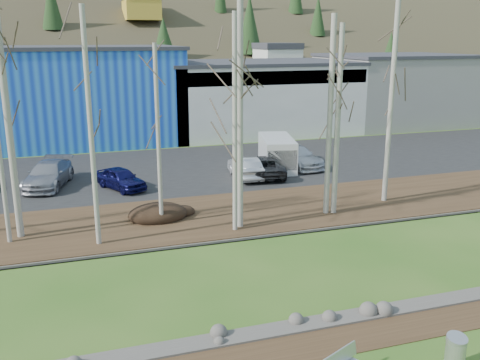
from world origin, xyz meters
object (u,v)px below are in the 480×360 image
object	(u,v)px
car_6	(296,156)
car_4	(245,167)
car_2	(48,174)
van_white	(277,153)
car_5	(263,166)
car_3	(121,178)
litter_bin	(455,354)

from	to	relation	value
car_6	car_4	bearing A→B (deg)	-166.15
car_2	van_white	distance (m)	15.12
van_white	car_6	bearing A→B (deg)	21.02
car_6	van_white	xyz separation A→B (m)	(-1.49, -0.19, 0.33)
car_4	car_5	world-z (taller)	car_4
car_2	car_6	bearing A→B (deg)	15.96
car_6	van_white	distance (m)	1.54
car_4	car_5	bearing A→B (deg)	-170.59
car_3	van_white	distance (m)	11.10
litter_bin	car_6	distance (m)	23.95
car_3	car_6	xyz separation A→B (m)	(12.43, 2.05, 0.10)
car_2	car_5	xyz separation A→B (m)	(13.43, -1.69, -0.08)
car_4	car_5	xyz separation A→B (m)	(1.26, 0.12, -0.02)
car_3	car_5	bearing A→B (deg)	-25.00
car_5	car_6	bearing A→B (deg)	-143.24
car_5	car_2	bearing A→B (deg)	0.39
car_5	van_white	distance (m)	2.34
car_3	car_4	xyz separation A→B (m)	(8.00, 0.16, 0.05)
litter_bin	car_4	size ratio (longest dim) A/B	0.23
car_2	van_white	bearing A→B (deg)	15.25
car_4	car_6	size ratio (longest dim) A/B	0.82
car_4	van_white	world-z (taller)	van_white
litter_bin	car_4	xyz separation A→B (m)	(1.03, 21.42, 0.35)
litter_bin	car_2	size ratio (longest dim) A/B	0.18
car_4	van_white	distance (m)	3.42
car_3	litter_bin	bearing A→B (deg)	-98.59
car_3	van_white	size ratio (longest dim) A/B	0.72
car_3	car_2	bearing A→B (deg)	127.92
van_white	litter_bin	bearing A→B (deg)	-86.12
litter_bin	car_3	world-z (taller)	car_3
litter_bin	car_2	distance (m)	25.78
car_4	car_5	size ratio (longest dim) A/B	0.87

